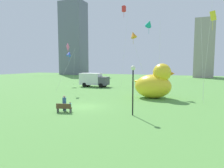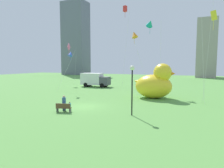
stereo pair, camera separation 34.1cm
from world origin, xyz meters
The scene contains 14 objects.
ground_plane centered at (0.00, 0.00, 0.00)m, with size 140.00×140.00×0.00m, color #5B9845.
park_bench centered at (-0.46, -3.13, 0.47)m, with size 1.57×0.82×0.90m.
person_adult centered at (-0.83, -2.52, 0.88)m, with size 0.39×0.39×1.59m.
person_child centered at (-0.13, -2.53, 0.54)m, with size 0.24×0.24×0.97m.
giant_inflatable_duck centered at (6.22, 8.72, 2.07)m, with size 5.86×3.76×4.86m.
lamppost centered at (6.16, -1.64, 3.44)m, with size 0.43×0.43×4.64m.
box_truck centered at (-8.23, 18.09, 1.45)m, with size 6.12×2.55×2.85m.
city_skyline centered at (-1.78, 63.06, 12.80)m, with size 88.76×18.04×32.23m.
kite_orange centered at (0.90, 16.16, 10.02)m, with size 3.83×3.77×10.75m.
kite_red centered at (-1.87, 18.90, 15.36)m, with size 1.46×1.22×16.06m.
kite_teal centered at (4.05, 14.61, 11.47)m, with size 2.96×3.67×12.27m.
kite_yellow centered at (13.17, 8.40, 10.53)m, with size 1.78×2.00×11.23m.
kite_blue centered at (-15.01, 19.26, 7.08)m, with size 2.12×2.29×7.83m.
kite_pink centered at (-8.59, 9.49, 7.37)m, with size 2.77×3.23×8.29m.
Camera 2 is at (11.71, -19.31, 4.78)m, focal length 32.34 mm.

